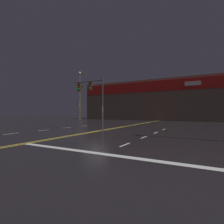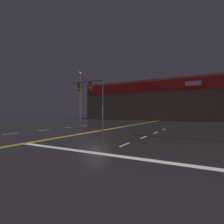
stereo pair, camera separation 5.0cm
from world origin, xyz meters
name	(u,v)px [view 2 (the right image)]	position (x,y,z in m)	size (l,w,h in m)	color
ground_plane	(96,131)	(0.00, 0.00, 0.00)	(200.00, 200.00, 0.00)	black
road_markings	(97,134)	(1.24, -1.74, 0.00)	(16.93, 60.00, 0.01)	gold
traffic_signal_median	(90,91)	(-1.38, 0.87, 4.32)	(4.06, 0.36, 5.67)	#38383D
traffic_signal_corner_northwest	(79,107)	(-12.16, 11.96, 2.93)	(0.42, 0.36, 3.99)	#38383D
streetlight_near_left	(80,90)	(-15.27, 16.12, 6.95)	(0.56, 0.56, 11.13)	#59595E
building_backdrop	(164,101)	(0.00, 31.37, 4.99)	(41.88, 10.23, 9.94)	#7A6651
utility_pole_row	(154,99)	(-0.34, 23.74, 5.02)	(44.45, 0.26, 9.79)	#4C3828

